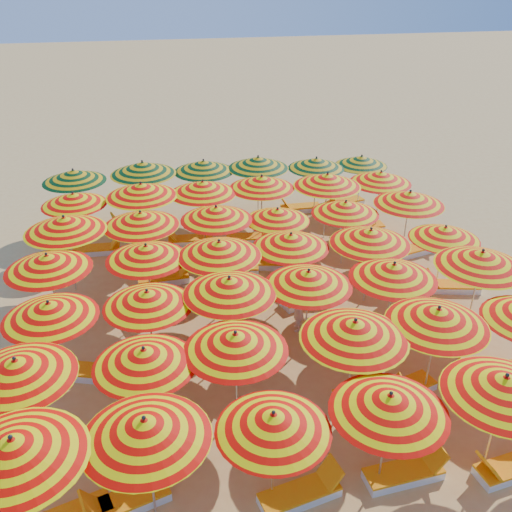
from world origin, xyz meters
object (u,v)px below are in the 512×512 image
(umbrella_7, at_px, (144,357))
(lounger_2, at_px, (302,493))
(lounger_19, at_px, (416,249))
(umbrella_15, at_px, (308,278))
(lounger_6, at_px, (403,390))
(lounger_22, at_px, (250,238))
(lounger_24, at_px, (69,227))
(umbrella_3, at_px, (390,403))
(umbrella_26, at_px, (216,213))
(lounger_5, at_px, (369,398))
(lounger_12, at_px, (43,326))
(lounger_26, at_px, (300,208))
(umbrella_10, at_px, (438,317))
(umbrella_34, at_px, (327,180))
(umbrella_4, at_px, (505,386))
(lounger_13, at_px, (169,309))
(umbrella_0, at_px, (14,449))
(umbrella_28, at_px, (345,208))
(umbrella_12, at_px, (49,310))
(umbrella_39, at_px, (258,163))
(umbrella_21, at_px, (291,241))
(umbrella_29, at_px, (410,198))
(umbrella_18, at_px, (48,262))
(umbrella_23, at_px, (445,233))
(lounger_23, at_px, (361,227))
(lounger_8, at_px, (86,372))
(umbrella_31, at_px, (141,190))
(umbrella_8, at_px, (236,342))
(lounger_20, at_px, (98,249))
(lounger_10, at_px, (213,351))
(umbrella_20, at_px, (219,249))
(umbrella_37, at_px, (143,168))
(lounger_25, at_px, (133,223))
(lounger_4, at_px, (511,468))
(lounger_21, at_px, (189,240))
(umbrella_27, at_px, (278,215))
(umbrella_38, at_px, (204,166))
(beachgoer_a, at_px, (298,309))
(umbrella_6, at_px, (17,369))
(umbrella_22, at_px, (370,237))
(umbrella_36, at_px, (74,176))
(lounger_3, at_px, (405,473))
(lounger_1, at_px, (125,502))
(umbrella_25, at_px, (141,219))
(umbrella_14, at_px, (230,286))
(umbrella_16, at_px, (394,271))
(umbrella_30, at_px, (73,199))
(umbrella_13, at_px, (147,299))
(lounger_7, at_px, (487,373))

(umbrella_7, distance_m, lounger_2, 4.39)
(lounger_19, bearing_deg, umbrella_15, -155.38)
(lounger_19, bearing_deg, lounger_6, -132.52)
(lounger_22, distance_m, lounger_24, 7.36)
(umbrella_3, height_order, umbrella_26, umbrella_26)
(lounger_24, bearing_deg, lounger_5, -56.59)
(lounger_12, bearing_deg, lounger_26, 13.63)
(umbrella_10, xyz_separation_m, umbrella_34, (-0.06, 9.03, 0.05))
(umbrella_4, distance_m, lounger_13, 9.98)
(umbrella_0, distance_m, umbrella_28, 13.10)
(umbrella_12, distance_m, umbrella_39, 11.72)
(umbrella_21, distance_m, lounger_5, 5.36)
(umbrella_21, xyz_separation_m, umbrella_29, (4.80, 2.26, 0.11))
(lounger_26, bearing_deg, umbrella_18, 38.00)
(umbrella_23, height_order, lounger_23, umbrella_23)
(umbrella_0, relative_size, lounger_12, 1.51)
(lounger_8, bearing_deg, umbrella_31, 94.14)
(umbrella_8, xyz_separation_m, lounger_20, (-3.86, 9.24, -2.10))
(umbrella_29, distance_m, lounger_10, 9.05)
(lounger_5, xyz_separation_m, lounger_13, (-4.76, 4.86, 0.00))
(umbrella_20, relative_size, lounger_19, 1.45)
(umbrella_37, distance_m, lounger_25, 2.35)
(lounger_4, relative_size, lounger_21, 1.03)
(umbrella_31, relative_size, lounger_4, 1.52)
(umbrella_27, relative_size, umbrella_38, 0.95)
(beachgoer_a, bearing_deg, umbrella_38, -160.69)
(umbrella_6, distance_m, umbrella_22, 10.49)
(umbrella_36, relative_size, lounger_3, 1.63)
(lounger_10, bearing_deg, lounger_4, -42.80)
(lounger_20, bearing_deg, lounger_25, 59.37)
(umbrella_36, distance_m, umbrella_37, 2.65)
(lounger_1, bearing_deg, umbrella_12, -85.71)
(umbrella_12, height_order, umbrella_25, umbrella_25)
(umbrella_8, relative_size, umbrella_23, 1.13)
(umbrella_18, bearing_deg, umbrella_34, 25.51)
(umbrella_22, distance_m, umbrella_34, 4.66)
(umbrella_4, height_order, umbrella_38, umbrella_4)
(beachgoer_a, bearing_deg, umbrella_4, 32.64)
(umbrella_14, bearing_deg, umbrella_38, 88.58)
(lounger_19, bearing_deg, umbrella_0, -157.44)
(lounger_10, distance_m, lounger_23, 9.63)
(umbrella_7, bearing_deg, umbrella_6, -178.04)
(lounger_13, bearing_deg, umbrella_31, -103.34)
(umbrella_16, height_order, umbrella_36, umbrella_36)
(umbrella_6, xyz_separation_m, umbrella_30, (0.20, 9.55, -0.14))
(beachgoer_a, bearing_deg, umbrella_13, -70.68)
(lounger_10, height_order, lounger_25, same)
(lounger_7, bearing_deg, lounger_19, -98.48)
(umbrella_7, xyz_separation_m, umbrella_23, (9.41, 4.70, -0.07))
(umbrella_28, xyz_separation_m, lounger_19, (2.97, 0.25, -2.03))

